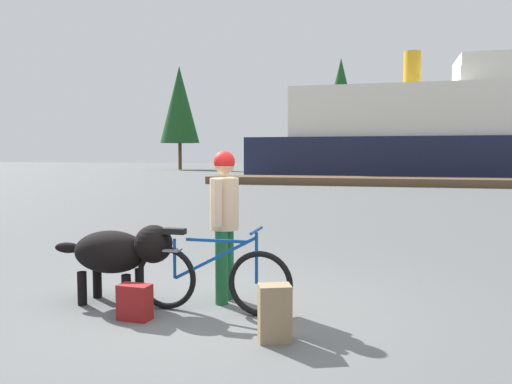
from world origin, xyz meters
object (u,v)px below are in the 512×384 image
object	(u,v)px
backpack	(275,313)
ferry_boat	(466,135)
bicycle	(211,277)
handbag_pannier	(135,302)
dog	(120,252)
person_cyclist	(224,212)
sailboat_moored	(459,173)

from	to	relation	value
backpack	ferry_boat	bearing A→B (deg)	79.44
bicycle	handbag_pannier	distance (m)	0.79
bicycle	backpack	distance (m)	1.04
dog	backpack	world-z (taller)	dog
bicycle	person_cyclist	size ratio (longest dim) A/B	1.01
dog	ferry_boat	world-z (taller)	ferry_boat
dog	backpack	distance (m)	2.03
ferry_boat	sailboat_moored	xyz separation A→B (m)	(-0.66, -2.28, -2.40)
backpack	handbag_pannier	bearing A→B (deg)	171.57
bicycle	dog	xyz separation A→B (m)	(-1.07, 0.05, 0.21)
handbag_pannier	ferry_boat	bearing A→B (deg)	76.75
person_cyclist	ferry_boat	distance (m)	30.73
backpack	bicycle	bearing A→B (deg)	142.40
dog	handbag_pannier	xyz separation A→B (m)	(0.42, -0.46, -0.40)
ferry_boat	handbag_pannier	bearing A→B (deg)	-103.25
person_cyclist	dog	world-z (taller)	person_cyclist
person_cyclist	sailboat_moored	size ratio (longest dim) A/B	0.19
ferry_boat	dog	bearing A→B (deg)	-104.18
bicycle	ferry_boat	bearing A→B (deg)	77.75
bicycle	handbag_pannier	bearing A→B (deg)	-147.75
backpack	ferry_boat	size ratio (longest dim) A/B	0.02
person_cyclist	handbag_pannier	world-z (taller)	person_cyclist
ferry_boat	sailboat_moored	size ratio (longest dim) A/B	3.14
bicycle	dog	bearing A→B (deg)	177.36
handbag_pannier	backpack	bearing A→B (deg)	-8.43
handbag_pannier	sailboat_moored	xyz separation A→B (m)	(6.59, 28.52, 0.30)
bicycle	ferry_boat	world-z (taller)	ferry_boat
person_cyclist	dog	distance (m)	1.22
person_cyclist	handbag_pannier	bearing A→B (deg)	-128.58
sailboat_moored	ferry_boat	bearing A→B (deg)	73.93
backpack	sailboat_moored	world-z (taller)	sailboat_moored
dog	sailboat_moored	bearing A→B (deg)	75.97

